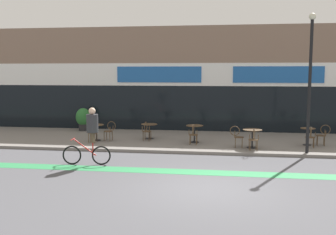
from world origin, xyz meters
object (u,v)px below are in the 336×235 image
cafe_chair_2_near (193,133)px  planter_pot (83,118)px  cafe_chair_3_side (237,135)px  cafe_chair_4_near (310,136)px  bistro_table_2 (194,130)px  bistro_table_0 (97,129)px  bistro_table_4 (308,133)px  lamp_post (310,74)px  cafe_chair_1_near (146,130)px  cafe_chair_0_side (110,130)px  cafe_chair_0_near (92,131)px  cafe_chair_4_side (323,134)px  bistro_table_1 (149,128)px  cyclist_0 (91,132)px  cafe_chair_3_near (254,138)px  bistro_table_3 (252,135)px

cafe_chair_2_near → planter_pot: planter_pot is taller
cafe_chair_3_side → cafe_chair_4_near: same height
bistro_table_2 → cafe_chair_4_near: 4.89m
bistro_table_0 → bistro_table_4: 9.35m
bistro_table_4 → lamp_post: 3.07m
cafe_chair_4_near → cafe_chair_1_near: bearing=91.8°
bistro_table_2 → lamp_post: 5.43m
cafe_chair_0_side → bistro_table_0: bearing=6.3°
cafe_chair_1_near → cafe_chair_0_side: bearing=103.1°
cafe_chair_0_near → cafe_chair_4_side: 10.01m
bistro_table_2 → cafe_chair_4_near: size_ratio=0.86×
bistro_table_1 → cyclist_0: 5.09m
cafe_chair_0_side → cyclist_0: cyclist_0 is taller
cafe_chair_3_side → planter_pot: (-8.02, 3.64, 0.14)m
bistro_table_4 → cafe_chair_4_near: (-0.01, -0.63, -0.01)m
bistro_table_2 → cafe_chair_0_side: cafe_chair_0_side is taller
planter_pot → lamp_post: bearing=-22.3°
cafe_chair_4_near → bistro_table_1: bearing=86.7°
cafe_chair_0_near → cafe_chair_4_side: size_ratio=1.00×
cafe_chair_2_near → cyclist_0: (-3.30, -3.65, 0.52)m
bistro_table_1 → cafe_chair_0_side: cafe_chair_0_side is taller
bistro_table_1 → cafe_chair_3_near: 5.15m
cafe_chair_1_near → planter_pot: size_ratio=0.74×
bistro_table_2 → bistro_table_4: bearing=0.3°
cafe_chair_1_near → cafe_chair_3_side: 4.15m
bistro_table_3 → cafe_chair_4_side: size_ratio=0.88×
bistro_table_0 → cafe_chair_4_side: (9.98, 0.15, -0.01)m
cafe_chair_3_near → cyclist_0: (-5.78, -2.73, 0.52)m
bistro_table_3 → bistro_table_1: bearing=161.2°
bistro_table_1 → cafe_chair_0_side: 1.87m
bistro_table_3 → cafe_chair_0_near: size_ratio=0.88×
cafe_chair_0_side → planter_pot: 3.68m
bistro_table_3 → cafe_chair_2_near: size_ratio=0.88×
bistro_table_1 → cafe_chair_3_side: cafe_chair_3_side is taller
cafe_chair_0_side → cafe_chair_3_near: same height
cafe_chair_4_near → bistro_table_2: bearing=89.9°
bistro_table_0 → cyclist_0: (1.19, -4.14, 0.51)m
cafe_chair_3_near → bistro_table_3: bearing=-4.4°
cafe_chair_4_near → planter_pot: (-11.03, 3.32, 0.14)m
bistro_table_0 → bistro_table_2: bistro_table_2 is taller
bistro_table_0 → bistro_table_1: bearing=19.0°
cafe_chair_3_side → cafe_chair_0_side: bearing=174.1°
cafe_chair_4_near → lamp_post: 2.79m
bistro_table_0 → cafe_chair_1_near: size_ratio=0.81×
cafe_chair_0_side → bistro_table_4: bearing=-171.7°
cafe_chair_0_side → cafe_chair_3_side: 5.77m
cafe_chair_0_near → cyclist_0: 3.75m
bistro_table_3 → cafe_chair_3_near: cafe_chair_3_near is taller
cafe_chair_2_near → cafe_chair_4_side: bearing=-80.7°
bistro_table_3 → lamp_post: lamp_post is taller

